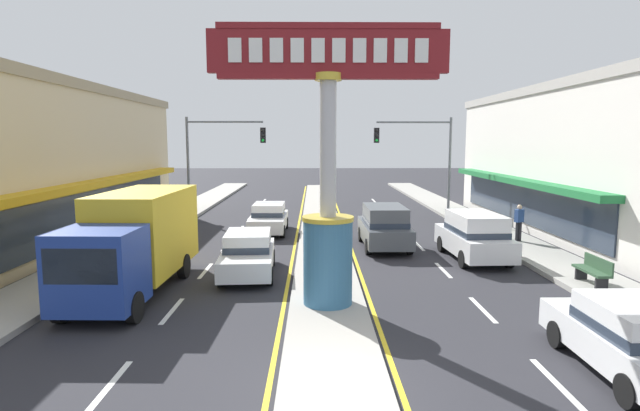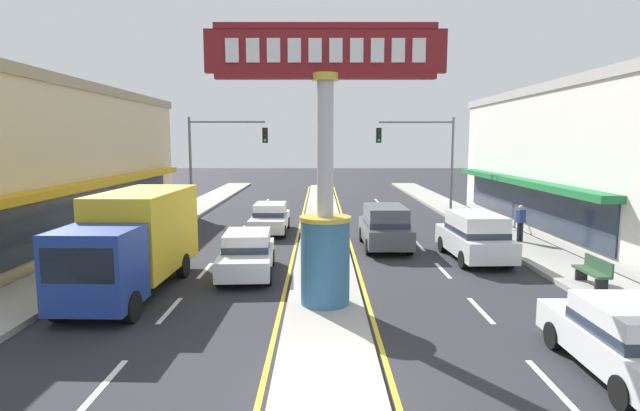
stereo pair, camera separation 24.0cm
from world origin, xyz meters
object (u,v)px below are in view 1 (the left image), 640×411
object	(u,v)px
traffic_light_right_side	(422,149)
pedestrian_near_kerb	(519,220)
district_sign	(328,186)
traffic_light_left_side	(216,149)
sedan_far_right_lane	(248,253)
storefront_right	(611,160)
suv_near_left_lane	(384,226)
street_bench	(594,270)
suv_near_right_lane	(474,235)
sedan_mid_left_lane	(631,338)
sedan_kerb_right	(269,218)
box_truck_far_left_oncoming	(136,239)

from	to	relation	value
traffic_light_right_side	pedestrian_near_kerb	world-z (taller)	traffic_light_right_side
district_sign	traffic_light_left_side	bearing A→B (deg)	110.44
district_sign	pedestrian_near_kerb	distance (m)	12.77
traffic_light_left_side	sedan_far_right_lane	world-z (taller)	traffic_light_left_side
storefront_right	traffic_light_left_side	size ratio (longest dim) A/B	3.42
suv_near_left_lane	pedestrian_near_kerb	size ratio (longest dim) A/B	2.75
street_bench	pedestrian_near_kerb	size ratio (longest dim) A/B	0.95
suv_near_right_lane	suv_near_left_lane	xyz separation A→B (m)	(-3.30, 2.28, 0.00)
sedan_mid_left_lane	street_bench	world-z (taller)	sedan_mid_left_lane
traffic_light_left_side	traffic_light_right_side	xyz separation A→B (m)	(12.65, 0.51, 0.00)
sedan_kerb_right	suv_near_right_lane	bearing A→B (deg)	-34.71
traffic_light_left_side	sedan_kerb_right	world-z (taller)	traffic_light_left_side
suv_near_right_lane	sedan_far_right_lane	world-z (taller)	suv_near_right_lane
sedan_mid_left_lane	pedestrian_near_kerb	size ratio (longest dim) A/B	2.56
box_truck_far_left_oncoming	sedan_far_right_lane	bearing A→B (deg)	31.05
traffic_light_right_side	pedestrian_near_kerb	size ratio (longest dim) A/B	3.68
suv_near_right_lane	street_bench	bearing A→B (deg)	-59.12
sedan_far_right_lane	suv_near_left_lane	distance (m)	7.10
traffic_light_right_side	suv_near_left_lane	world-z (taller)	traffic_light_right_side
traffic_light_left_side	pedestrian_near_kerb	bearing A→B (deg)	-28.25
suv_near_left_lane	street_bench	distance (m)	8.72
pedestrian_near_kerb	sedan_mid_left_lane	bearing A→B (deg)	-102.83
traffic_light_right_side	pedestrian_near_kerb	xyz separation A→B (m)	(2.67, -8.74, -3.11)
sedan_far_right_lane	suv_near_left_lane	bearing A→B (deg)	39.36
district_sign	sedan_kerb_right	distance (m)	12.57
district_sign	sedan_kerb_right	size ratio (longest dim) A/B	1.79
district_sign	street_bench	xyz separation A→B (m)	(8.56, 1.67, -2.85)
sedan_far_right_lane	traffic_light_right_side	bearing A→B (deg)	56.72
traffic_light_left_side	sedan_mid_left_lane	xyz separation A→B (m)	(12.37, -21.22, -3.46)
district_sign	storefront_right	distance (m)	19.72
sedan_far_right_lane	box_truck_far_left_oncoming	xyz separation A→B (m)	(-3.25, -1.96, 0.91)
storefront_right	traffic_light_left_side	world-z (taller)	storefront_right
suv_near_right_lane	sedan_mid_left_lane	size ratio (longest dim) A/B	1.09
sedan_kerb_right	sedan_far_right_lane	bearing A→B (deg)	-90.02
sedan_kerb_right	box_truck_far_left_oncoming	bearing A→B (deg)	-107.60
traffic_light_left_side	street_bench	distance (m)	21.65
district_sign	suv_near_right_lane	distance (m)	8.80
traffic_light_left_side	sedan_kerb_right	bearing A→B (deg)	-54.44
box_truck_far_left_oncoming	pedestrian_near_kerb	size ratio (longest dim) A/B	4.13
suv_near_left_lane	sedan_kerb_right	bearing A→B (deg)	145.27
traffic_light_right_side	box_truck_far_left_oncoming	bearing A→B (deg)	-127.98
district_sign	box_truck_far_left_oncoming	distance (m)	6.49
district_sign	traffic_light_left_side	world-z (taller)	district_sign
traffic_light_left_side	sedan_far_right_lane	bearing A→B (deg)	-74.95
sedan_mid_left_lane	sedan_kerb_right	size ratio (longest dim) A/B	1.00
district_sign	box_truck_far_left_oncoming	bearing A→B (deg)	164.15
district_sign	sedan_far_right_lane	xyz separation A→B (m)	(-2.74, 3.66, -2.71)
sedan_far_right_lane	sedan_kerb_right	bearing A→B (deg)	89.98
traffic_light_left_side	suv_near_left_lane	size ratio (longest dim) A/B	1.34
storefront_right	traffic_light_right_side	size ratio (longest dim) A/B	3.42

